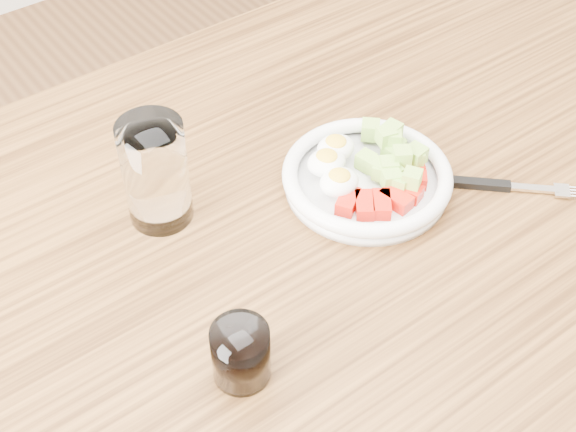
# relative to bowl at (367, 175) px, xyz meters

# --- Properties ---
(dining_table) EXTENTS (1.50, 0.90, 0.77)m
(dining_table) POSITION_rel_bowl_xyz_m (-0.12, -0.02, -0.12)
(dining_table) COLOR brown
(dining_table) RESTS_ON ground
(bowl) EXTENTS (0.21, 0.21, 0.05)m
(bowl) POSITION_rel_bowl_xyz_m (0.00, 0.00, 0.00)
(bowl) COLOR white
(bowl) RESTS_ON dining_table
(fork) EXTENTS (0.16, 0.16, 0.01)m
(fork) POSITION_rel_bowl_xyz_m (0.13, -0.10, -0.01)
(fork) COLOR black
(fork) RESTS_ON dining_table
(water_glass) EXTENTS (0.08, 0.08, 0.14)m
(water_glass) POSITION_rel_bowl_xyz_m (-0.23, 0.11, 0.05)
(water_glass) COLOR white
(water_glass) RESTS_ON dining_table
(coffee_glass) EXTENTS (0.06, 0.06, 0.07)m
(coffee_glass) POSITION_rel_bowl_xyz_m (-0.28, -0.14, 0.01)
(coffee_glass) COLOR white
(coffee_glass) RESTS_ON dining_table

